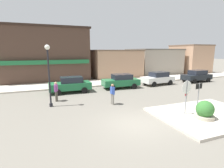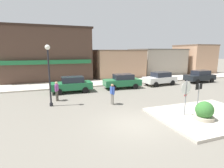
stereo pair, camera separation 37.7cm
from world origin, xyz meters
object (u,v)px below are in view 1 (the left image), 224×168
(pedestrian_crossing_near, at_px, (112,93))
(parked_car_fourth, at_px, (197,76))
(lamp_post, at_px, (48,67))
(parked_car_third, at_px, (158,78))
(planter, at_px, (205,112))
(parked_car_nearest, at_px, (70,84))
(pedestrian_crossing_far, at_px, (56,91))
(one_way_sign, at_px, (198,95))
(parked_car_second, at_px, (121,81))
(stop_sign, at_px, (186,93))

(pedestrian_crossing_near, bearing_deg, parked_car_fourth, 20.33)
(lamp_post, height_order, parked_car_third, lamp_post)
(planter, relative_size, lamp_post, 0.27)
(parked_car_fourth, bearing_deg, pedestrian_crossing_near, -159.67)
(parked_car_nearest, bearing_deg, pedestrian_crossing_far, -119.75)
(pedestrian_crossing_near, bearing_deg, one_way_sign, -43.56)
(lamp_post, xyz_separation_m, parked_car_second, (7.48, 4.03, -2.15))
(stop_sign, xyz_separation_m, parked_car_nearest, (-5.76, 9.10, -0.71))
(planter, bearing_deg, parked_car_third, 67.79)
(pedestrian_crossing_far, bearing_deg, stop_sign, -41.48)
(lamp_post, bearing_deg, parked_car_fourth, 12.31)
(planter, distance_m, parked_car_third, 11.20)
(planter, bearing_deg, pedestrian_crossing_near, 127.86)
(pedestrian_crossing_near, distance_m, pedestrian_crossing_far, 4.66)
(parked_car_fourth, bearing_deg, planter, -135.19)
(stop_sign, bearing_deg, pedestrian_crossing_far, 138.52)
(parked_car_second, xyz_separation_m, parked_car_fourth, (11.01, 0.01, 0.00))
(stop_sign, height_order, pedestrian_crossing_near, stop_sign)
(one_way_sign, distance_m, parked_car_second, 9.33)
(one_way_sign, relative_size, parked_car_third, 0.51)
(lamp_post, relative_size, parked_car_fourth, 1.12)
(parked_car_third, relative_size, pedestrian_crossing_near, 2.57)
(parked_car_nearest, distance_m, pedestrian_crossing_near, 5.70)
(one_way_sign, height_order, parked_car_nearest, one_way_sign)
(parked_car_fourth, relative_size, pedestrian_crossing_far, 2.52)
(lamp_post, xyz_separation_m, pedestrian_crossing_near, (4.42, -1.18, -2.09))
(planter, bearing_deg, one_way_sign, 66.43)
(one_way_sign, xyz_separation_m, lamp_post, (-8.67, 5.21, 1.63))
(stop_sign, relative_size, lamp_post, 0.51)
(parked_car_fourth, bearing_deg, parked_car_second, -179.96)
(lamp_post, distance_m, parked_car_second, 8.77)
(parked_car_nearest, xyz_separation_m, parked_car_second, (5.47, 0.04, 0.00))
(planter, relative_size, parked_car_second, 0.30)
(lamp_post, relative_size, parked_car_nearest, 1.13)
(parked_car_second, xyz_separation_m, pedestrian_crossing_near, (-3.06, -5.20, 0.06))
(one_way_sign, height_order, pedestrian_crossing_near, one_way_sign)
(lamp_post, bearing_deg, parked_car_nearest, 63.23)
(one_way_sign, height_order, parked_car_second, one_way_sign)
(lamp_post, xyz_separation_m, parked_car_third, (12.50, 4.24, -2.15))
(parked_car_third, height_order, pedestrian_crossing_near, pedestrian_crossing_near)
(planter, distance_m, pedestrian_crossing_near, 6.27)
(parked_car_second, relative_size, parked_car_fourth, 1.01)
(stop_sign, relative_size, pedestrian_crossing_far, 1.43)
(stop_sign, height_order, one_way_sign, stop_sign)
(lamp_post, relative_size, parked_car_second, 1.11)
(parked_car_second, bearing_deg, parked_car_third, 2.47)
(one_way_sign, xyz_separation_m, parked_car_fourth, (9.83, 9.25, -0.52))
(parked_car_second, height_order, parked_car_third, same)
(parked_car_nearest, bearing_deg, parked_car_third, 1.38)
(parked_car_nearest, relative_size, parked_car_fourth, 0.99)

